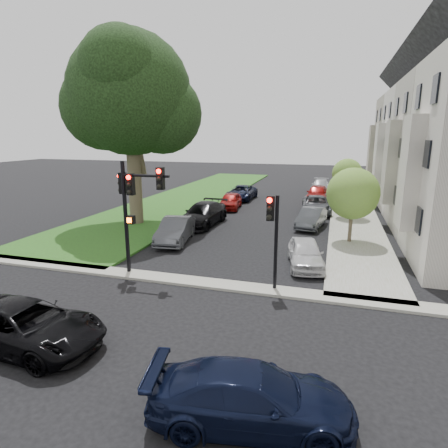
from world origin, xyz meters
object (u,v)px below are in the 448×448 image
(car_cross_near, at_px, (25,326))
(car_cross_far, at_px, (251,397))
(car_parked_6, at_px, (203,214))
(small_tree_b, at_px, (349,187))
(small_tree_a, at_px, (353,194))
(car_parked_5, at_px, (176,230))
(car_parked_1, at_px, (311,218))
(car_parked_2, at_px, (316,205))
(car_parked_3, at_px, (317,193))
(car_parked_0, at_px, (305,253))
(traffic_signal_secondary, at_px, (273,225))
(car_parked_4, at_px, (321,186))
(car_parked_7, at_px, (230,201))
(eucalyptus, at_px, (129,94))
(small_tree_c, at_px, (347,173))
(traffic_signal_main, at_px, (133,198))
(car_parked_8, at_px, (242,193))

(car_cross_near, height_order, car_cross_far, car_cross_near)
(car_parked_6, bearing_deg, small_tree_b, 30.31)
(small_tree_a, distance_m, car_parked_5, 10.63)
(car_cross_far, height_order, car_parked_5, car_parked_5)
(car_parked_1, height_order, car_parked_2, car_parked_2)
(small_tree_a, relative_size, car_parked_3, 0.96)
(car_parked_0, bearing_deg, car_parked_5, 154.76)
(small_tree_a, distance_m, traffic_signal_secondary, 8.84)
(car_cross_near, distance_m, car_parked_4, 35.70)
(traffic_signal_secondary, height_order, car_parked_5, traffic_signal_secondary)
(car_parked_7, bearing_deg, eucalyptus, -130.21)
(small_tree_c, distance_m, traffic_signal_secondary, 23.03)
(car_parked_2, bearing_deg, traffic_signal_secondary, -97.77)
(traffic_signal_main, height_order, car_parked_6, traffic_signal_main)
(car_parked_4, bearing_deg, small_tree_a, -83.50)
(small_tree_b, distance_m, car_parked_1, 4.78)
(traffic_signal_secondary, relative_size, car_parked_4, 0.82)
(traffic_signal_secondary, relative_size, car_parked_7, 0.98)
(car_parked_5, distance_m, car_parked_6, 4.57)
(car_cross_far, bearing_deg, car_parked_2, -11.01)
(car_parked_2, distance_m, car_parked_6, 10.04)
(small_tree_b, height_order, car_parked_7, small_tree_b)
(car_cross_near, xyz_separation_m, car_parked_0, (7.56, 9.74, -0.02))
(car_cross_far, distance_m, car_parked_4, 36.08)
(small_tree_b, bearing_deg, traffic_signal_main, -122.31)
(small_tree_c, relative_size, car_cross_far, 0.89)
(car_parked_3, relative_size, car_parked_6, 0.86)
(car_parked_4, relative_size, car_parked_8, 0.97)
(traffic_signal_secondary, xyz_separation_m, car_parked_3, (0.70, 22.29, -2.01))
(car_parked_7, bearing_deg, small_tree_c, 27.30)
(traffic_signal_main, height_order, car_cross_far, traffic_signal_main)
(car_cross_near, distance_m, car_parked_8, 27.58)
(car_parked_3, bearing_deg, car_cross_near, -101.29)
(car_parked_8, bearing_deg, car_cross_far, -74.60)
(small_tree_c, relative_size, traffic_signal_main, 0.79)
(car_parked_7, bearing_deg, car_cross_near, -96.33)
(car_parked_8, bearing_deg, small_tree_c, 10.09)
(car_parked_0, height_order, car_parked_4, car_parked_4)
(small_tree_b, distance_m, traffic_signal_main, 17.98)
(car_parked_2, bearing_deg, small_tree_b, -36.62)
(car_parked_2, bearing_deg, small_tree_c, 63.88)
(traffic_signal_main, relative_size, car_parked_8, 1.03)
(car_parked_5, bearing_deg, eucalyptus, 134.10)
(car_parked_0, bearing_deg, car_parked_8, 103.15)
(car_parked_4, bearing_deg, car_parked_6, -112.30)
(car_parked_3, bearing_deg, small_tree_b, -67.05)
(small_tree_a, xyz_separation_m, small_tree_b, (0.00, 7.01, -0.53))
(car_cross_far, height_order, car_parked_6, car_parked_6)
(small_tree_a, height_order, car_parked_6, small_tree_a)
(small_tree_b, relative_size, car_parked_5, 0.83)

